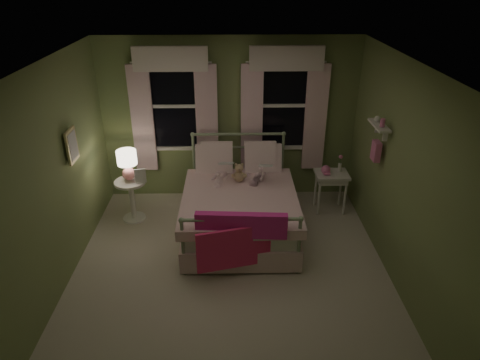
{
  "coord_description": "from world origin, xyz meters",
  "views": [
    {
      "loc": [
        0.03,
        -4.36,
        3.5
      ],
      "look_at": [
        0.14,
        0.6,
        1.0
      ],
      "focal_mm": 32.0,
      "sensor_mm": 36.0,
      "label": 1
    }
  ],
  "objects_px": {
    "table_lamp": "(127,162)",
    "bed": "(239,207)",
    "child_right": "(258,162)",
    "teddy_bear": "(239,174)",
    "child_left": "(220,161)",
    "nightstand_right": "(331,179)",
    "nightstand_left": "(132,195)"
  },
  "relations": [
    {
      "from": "child_left",
      "to": "teddy_bear",
      "type": "relative_size",
      "value": 2.4
    },
    {
      "from": "bed",
      "to": "table_lamp",
      "type": "distance_m",
      "value": 1.75
    },
    {
      "from": "bed",
      "to": "child_left",
      "type": "xyz_separation_m",
      "value": [
        -0.28,
        0.42,
        0.54
      ]
    },
    {
      "from": "child_left",
      "to": "bed",
      "type": "bearing_deg",
      "value": 131.25
    },
    {
      "from": "nightstand_right",
      "to": "teddy_bear",
      "type": "bearing_deg",
      "value": -168.73
    },
    {
      "from": "bed",
      "to": "table_lamp",
      "type": "height_order",
      "value": "bed"
    },
    {
      "from": "child_left",
      "to": "table_lamp",
      "type": "bearing_deg",
      "value": 10.81
    },
    {
      "from": "child_left",
      "to": "teddy_bear",
      "type": "bearing_deg",
      "value": 158.15
    },
    {
      "from": "nightstand_left",
      "to": "bed",
      "type": "bearing_deg",
      "value": -12.15
    },
    {
      "from": "teddy_bear",
      "to": "nightstand_right",
      "type": "distance_m",
      "value": 1.48
    },
    {
      "from": "child_left",
      "to": "table_lamp",
      "type": "distance_m",
      "value": 1.34
    },
    {
      "from": "table_lamp",
      "to": "nightstand_right",
      "type": "distance_m",
      "value": 3.08
    },
    {
      "from": "child_left",
      "to": "child_right",
      "type": "relative_size",
      "value": 1.06
    },
    {
      "from": "child_right",
      "to": "nightstand_left",
      "type": "relative_size",
      "value": 1.05
    },
    {
      "from": "child_right",
      "to": "child_left",
      "type": "bearing_deg",
      "value": 18.75
    },
    {
      "from": "teddy_bear",
      "to": "table_lamp",
      "type": "distance_m",
      "value": 1.63
    },
    {
      "from": "bed",
      "to": "child_left",
      "type": "bearing_deg",
      "value": 123.6
    },
    {
      "from": "child_left",
      "to": "table_lamp",
      "type": "height_order",
      "value": "child_left"
    },
    {
      "from": "child_right",
      "to": "bed",
      "type": "bearing_deg",
      "value": 75.15
    },
    {
      "from": "child_left",
      "to": "nightstand_right",
      "type": "relative_size",
      "value": 1.12
    },
    {
      "from": "nightstand_left",
      "to": "child_right",
      "type": "bearing_deg",
      "value": 2.23
    },
    {
      "from": "child_left",
      "to": "table_lamp",
      "type": "relative_size",
      "value": 1.56
    },
    {
      "from": "child_right",
      "to": "teddy_bear",
      "type": "xyz_separation_m",
      "value": [
        -0.28,
        -0.16,
        -0.12
      ]
    },
    {
      "from": "nightstand_right",
      "to": "table_lamp",
      "type": "bearing_deg",
      "value": -176.24
    },
    {
      "from": "bed",
      "to": "child_right",
      "type": "bearing_deg",
      "value": 56.4
    },
    {
      "from": "table_lamp",
      "to": "nightstand_right",
      "type": "height_order",
      "value": "table_lamp"
    },
    {
      "from": "nightstand_left",
      "to": "table_lamp",
      "type": "relative_size",
      "value": 1.41
    },
    {
      "from": "bed",
      "to": "nightstand_left",
      "type": "height_order",
      "value": "bed"
    },
    {
      "from": "bed",
      "to": "child_left",
      "type": "relative_size",
      "value": 2.83
    },
    {
      "from": "table_lamp",
      "to": "bed",
      "type": "bearing_deg",
      "value": -12.15
    },
    {
      "from": "teddy_bear",
      "to": "table_lamp",
      "type": "relative_size",
      "value": 0.65
    },
    {
      "from": "nightstand_right",
      "to": "child_right",
      "type": "bearing_deg",
      "value": -173.72
    }
  ]
}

